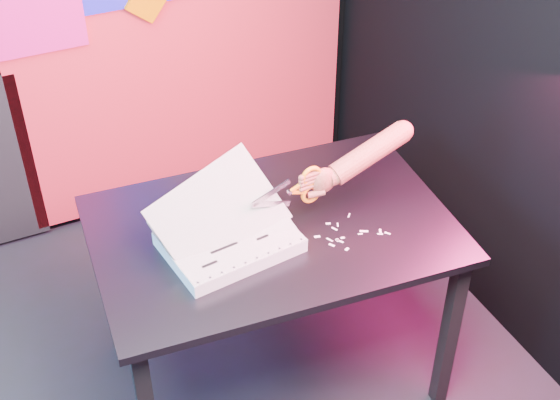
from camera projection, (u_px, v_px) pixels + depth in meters
room at (122, 150)px, 1.95m from camera, size 3.01×3.01×2.71m
backdrop at (49, 48)px, 3.26m from camera, size 2.88×0.05×2.08m
work_table at (272, 246)px, 2.71m from camera, size 1.28×0.91×0.75m
printout_stack at (229, 240)px, 2.55m from camera, size 0.48×0.35×0.31m
scissors at (306, 186)px, 2.60m from camera, size 0.26×0.03×0.15m
hand_forearm at (362, 157)px, 2.66m from camera, size 0.44×0.10×0.18m
paper_clippings at (348, 235)px, 2.62m from camera, size 0.24×0.17×0.00m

